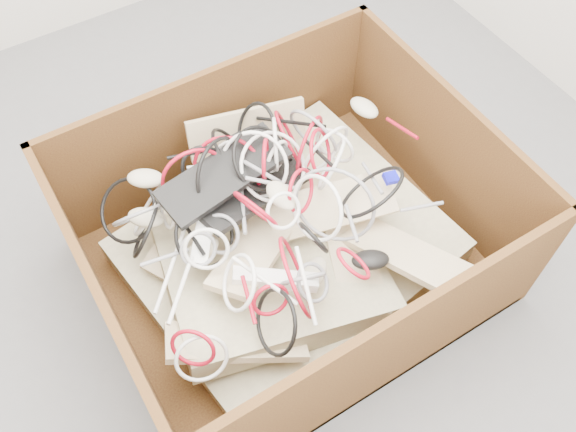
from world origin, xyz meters
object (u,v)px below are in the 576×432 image
power_strip_left (206,220)px  power_strip_right (275,279)px  vga_plug (391,178)px  cardboard_box (287,250)px

power_strip_left → power_strip_right: (0.09, -0.26, -0.05)m
power_strip_right → vga_plug: (0.49, 0.10, 0.04)m
vga_plug → power_strip_right: bearing=-157.3°
power_strip_right → vga_plug: vga_plug is taller
cardboard_box → power_strip_left: size_ratio=4.51×
power_strip_right → power_strip_left: bearing=140.3°
cardboard_box → power_strip_left: 0.34m
power_strip_right → vga_plug: size_ratio=5.53×
cardboard_box → vga_plug: cardboard_box is taller
power_strip_left → power_strip_right: 0.27m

